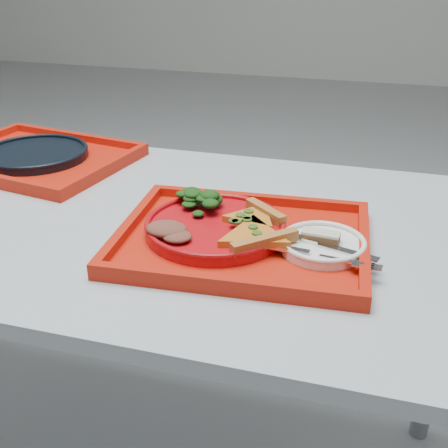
{
  "coord_description": "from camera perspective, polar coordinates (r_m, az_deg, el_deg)",
  "views": [
    {
      "loc": [
        0.51,
        -0.95,
        1.24
      ],
      "look_at": [
        0.25,
        -0.06,
        0.78
      ],
      "focal_mm": 45.0,
      "sensor_mm": 36.0,
      "label": 1
    }
  ],
  "objects": [
    {
      "name": "dinner_plate",
      "position": [
        1.04,
        -0.89,
        -0.45
      ],
      "size": [
        0.26,
        0.26,
        0.02
      ],
      "primitive_type": "cylinder",
      "color": "#AF0B11",
      "rests_on": "tray_main"
    },
    {
      "name": "pizza_slice_a",
      "position": [
        0.99,
        3.05,
        -0.94
      ],
      "size": [
        0.19,
        0.19,
        0.02
      ],
      "primitive_type": null,
      "rotation": [
        0.0,
        0.0,
        2.34
      ],
      "color": "gold",
      "rests_on": "dinner_plate"
    },
    {
      "name": "tray_main",
      "position": [
        1.03,
        1.89,
        -1.82
      ],
      "size": [
        0.47,
        0.38,
        0.01
      ],
      "primitive_type": "cube",
      "rotation": [
        0.0,
        0.0,
        0.07
      ],
      "color": "#B51909",
      "rests_on": "table"
    },
    {
      "name": "pizza_slice_b",
      "position": [
        1.05,
        2.97,
        0.86
      ],
      "size": [
        0.15,
        0.16,
        0.02
      ],
      "primitive_type": null,
      "rotation": [
        0.0,
        0.0,
        4.01
      ],
      "color": "gold",
      "rests_on": "dinner_plate"
    },
    {
      "name": "fork",
      "position": [
        0.95,
        9.55,
        -3.13
      ],
      "size": [
        0.19,
        0.04,
        0.01
      ],
      "primitive_type": "cube",
      "rotation": [
        0.0,
        0.0,
        -0.12
      ],
      "color": "silver",
      "rests_on": "side_plate"
    },
    {
      "name": "knife",
      "position": [
        0.98,
        10.41,
        -2.11
      ],
      "size": [
        0.18,
        0.07,
        0.01
      ],
      "primitive_type": "cube",
      "rotation": [
        0.0,
        0.0,
        -0.29
      ],
      "color": "silver",
      "rests_on": "side_plate"
    },
    {
      "name": "meat_portion",
      "position": [
        1.0,
        -5.85,
        -0.51
      ],
      "size": [
        0.07,
        0.06,
        0.02
      ],
      "primitive_type": "ellipsoid",
      "color": "brown",
      "rests_on": "dinner_plate"
    },
    {
      "name": "side_plate",
      "position": [
        1.0,
        9.96,
        -2.22
      ],
      "size": [
        0.15,
        0.15,
        0.01
      ],
      "primitive_type": "cylinder",
      "color": "white",
      "rests_on": "tray_main"
    },
    {
      "name": "salad_heap",
      "position": [
        1.09,
        -2.52,
        2.62
      ],
      "size": [
        0.09,
        0.08,
        0.05
      ],
      "primitive_type": "ellipsoid",
      "color": "black",
      "rests_on": "dinner_plate"
    },
    {
      "name": "table",
      "position": [
        1.22,
        -10.78,
        -1.81
      ],
      "size": [
        1.6,
        0.8,
        0.75
      ],
      "color": "#A1ADB5",
      "rests_on": "ground"
    },
    {
      "name": "navy_plate",
      "position": [
        1.5,
        -18.61,
        6.67
      ],
      "size": [
        0.26,
        0.26,
        0.02
      ],
      "primitive_type": "cylinder",
      "color": "black",
      "rests_on": "tray_far"
    },
    {
      "name": "dessert_bar",
      "position": [
        1.0,
        9.79,
        -1.26
      ],
      "size": [
        0.07,
        0.03,
        0.02
      ],
      "rotation": [
        0.0,
        0.0,
        -0.07
      ],
      "color": "#4E301A",
      "rests_on": "side_plate"
    },
    {
      "name": "tray_far",
      "position": [
        1.51,
        -18.53,
        6.17
      ],
      "size": [
        0.5,
        0.42,
        0.01
      ],
      "primitive_type": "cube",
      "rotation": [
        0.0,
        0.0,
        -0.16
      ],
      "color": "#B51909",
      "rests_on": "table"
    }
  ]
}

